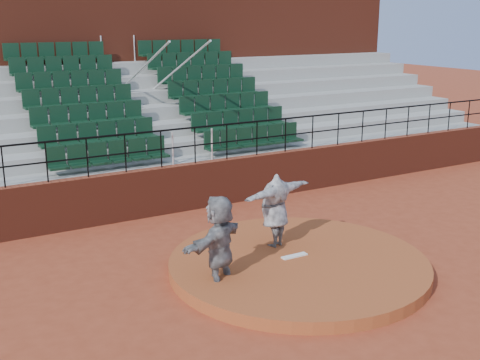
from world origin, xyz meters
The scene contains 9 objects.
ground centered at (0.00, 0.00, 0.00)m, with size 90.00×90.00×0.00m, color #953B21.
pitchers_mound centered at (0.00, 0.00, 0.12)m, with size 5.50×5.50×0.25m, color #A04A23.
pitching_rubber centered at (0.00, 0.15, 0.27)m, with size 0.60×0.15×0.03m, color white.
boundary_wall centered at (0.00, 5.00, 0.65)m, with size 24.00×0.30×1.30m, color maroon.
wall_railing centered at (0.00, 5.00, 2.03)m, with size 24.04×0.05×1.03m.
seating_deck centered at (0.00, 8.65, 1.44)m, with size 24.00×5.97×4.63m.
press_box_facade centered at (0.00, 12.60, 3.55)m, with size 24.00×3.00×7.10m, color maroon.
pitcher centered at (-0.01, 0.91, 1.08)m, with size 2.05×0.56×1.67m, color black.
fielder centered at (-1.88, 0.03, 0.96)m, with size 1.79×0.57×1.93m, color black.
Camera 1 is at (-6.97, -9.69, 5.21)m, focal length 45.00 mm.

